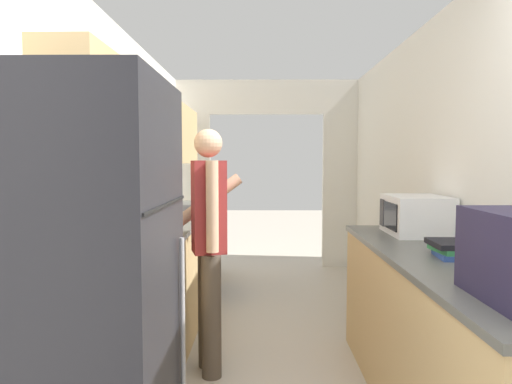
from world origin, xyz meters
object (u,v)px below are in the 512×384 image
object	(u,v)px
book_stack	(456,249)
refrigerator	(73,300)
range_oven	(185,250)
person	(209,243)
microwave	(416,215)

from	to	relation	value
book_stack	refrigerator	bearing A→B (deg)	-161.28
refrigerator	range_oven	xyz separation A→B (m)	(-0.07, 3.07, -0.41)
person	book_stack	bearing A→B (deg)	-130.07
refrigerator	microwave	size ratio (longest dim) A/B	3.58
refrigerator	person	distance (m)	1.30
person	microwave	world-z (taller)	person
book_stack	range_oven	bearing A→B (deg)	126.86
person	book_stack	world-z (taller)	person
microwave	refrigerator	bearing A→B (deg)	-143.22
range_oven	microwave	xyz separation A→B (m)	(1.89, -1.71, 0.59)
range_oven	refrigerator	bearing A→B (deg)	-88.71
person	book_stack	distance (m)	1.52
refrigerator	person	world-z (taller)	refrigerator
range_oven	book_stack	size ratio (longest dim) A/B	3.84
refrigerator	microwave	bearing A→B (deg)	36.78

